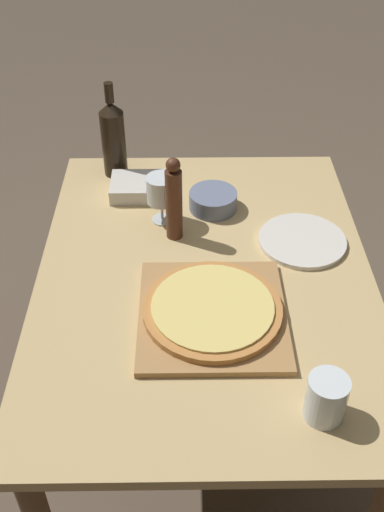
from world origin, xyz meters
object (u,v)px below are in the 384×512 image
Objects in this scene: wine_bottle at (113,138)px; wine_glass at (161,191)px; pepper_mill at (174,200)px; pizza at (212,309)px; small_bowl at (213,201)px.

wine_glass is at bearing -59.10° from wine_bottle.
wine_glass is (-0.04, 0.08, -0.02)m from pepper_mill.
pizza is at bearing -73.71° from pepper_mill.
pizza is 0.43m from wine_glass.
pizza is 0.74m from wine_bottle.
pepper_mill is 0.20m from small_bowl.
small_bowl is (0.15, 0.06, -0.08)m from wine_glass.
small_bowl is at bearing 49.47° from pepper_mill.
wine_glass reaches higher than small_bowl.
pizza is 2.35× the size of small_bowl.
wine_bottle is at bearing 120.90° from wine_glass.
wine_glass reaches higher than pizza.
wine_bottle is 0.39m from small_bowl.
wine_bottle is at bearing 146.59° from small_bowl.
pepper_mill reaches higher than wine_glass.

